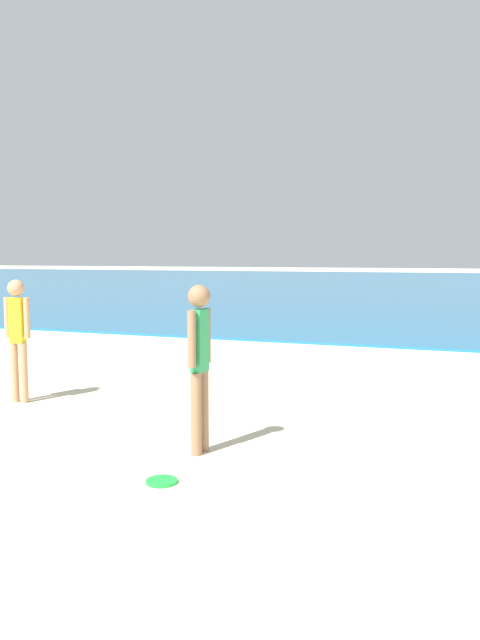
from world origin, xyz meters
TOP-DOWN VIEW (x-y plane):
  - water at (0.00, 42.09)m, footprint 160.00×60.00m
  - person_standing at (0.49, 4.54)m, footprint 0.22×0.37m
  - frisbee at (0.52, 3.70)m, footprint 0.27×0.27m
  - person_distant at (-2.56, 5.62)m, footprint 0.37×0.21m

SIDE VIEW (x-z plane):
  - frisbee at x=0.52m, z-range 0.00..0.03m
  - water at x=0.00m, z-range 0.00..0.06m
  - person_distant at x=-2.56m, z-range 0.11..1.71m
  - person_standing at x=0.49m, z-range 0.11..1.74m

